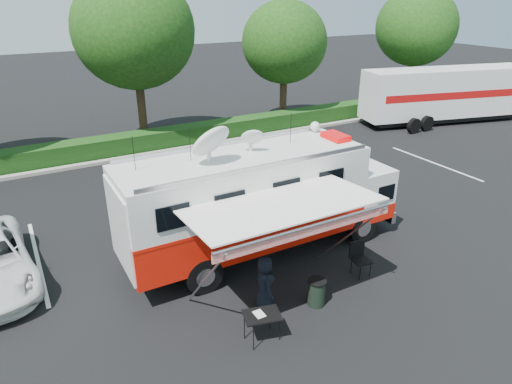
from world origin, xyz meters
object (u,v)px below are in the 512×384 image
Objects in this scene: folding_table at (262,316)px; trash_bin at (317,292)px; command_truck at (262,199)px; semi_trailer at (446,94)px.

trash_bin is at bearing 13.13° from folding_table.
folding_table is 2.03m from trash_bin.
command_truck reaches higher than trash_bin.
trash_bin reaches higher than folding_table.
semi_trailer reaches higher than trash_bin.
trash_bin is (1.96, 0.46, -0.31)m from folding_table.
command_truck is at bearing -155.78° from semi_trailer.
semi_trailer is (20.27, 11.76, 1.09)m from folding_table.
folding_table is 1.32× the size of trash_bin.
trash_bin is 21.57m from semi_trailer.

